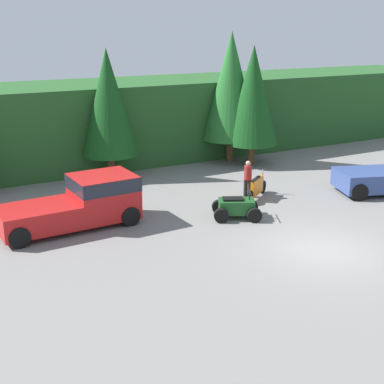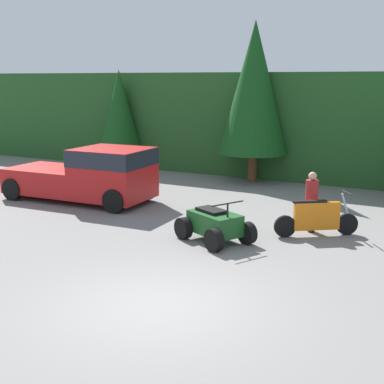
{
  "view_description": "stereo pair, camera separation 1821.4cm",
  "coord_description": "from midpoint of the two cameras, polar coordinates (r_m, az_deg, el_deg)",
  "views": [
    {
      "loc": [
        -12.15,
        -13.02,
        7.5
      ],
      "look_at": [
        -2.24,
        5.48,
        0.95
      ],
      "focal_mm": 50.0,
      "sensor_mm": 36.0,
      "label": 1
    },
    {
      "loc": [
        5.04,
        -7.97,
        4.22
      ],
      "look_at": [
        -2.24,
        5.48,
        0.95
      ],
      "focal_mm": 50.0,
      "sensor_mm": 36.0,
      "label": 2
    }
  ],
  "objects": [
    {
      "name": "quad_atv",
      "position": [
        15.9,
        36.75,
        -10.37
      ],
      "size": [
        2.29,
        2.01,
        1.14
      ],
      "rotation": [
        0.0,
        0.0,
        -0.45
      ],
      "color": "black",
      "rests_on": "ground_plane"
    },
    {
      "name": "dirt_bike",
      "position": [
        17.98,
        43.08,
        -8.66
      ],
      "size": [
        1.97,
        1.47,
        1.21
      ],
      "rotation": [
        0.0,
        0.0,
        0.63
      ],
      "color": "black",
      "rests_on": "ground_plane"
    },
    {
      "name": "pickup_truck_red",
      "position": [
        17.76,
        17.46,
        -4.4
      ],
      "size": [
        5.38,
        2.44,
        1.92
      ],
      "rotation": [
        0.0,
        0.0,
        0.05
      ],
      "color": "red",
      "rests_on": "ground_plane"
    },
    {
      "name": "tree_left",
      "position": [
        24.08,
        12.98,
        4.23
      ],
      "size": [
        2.03,
        2.03,
        4.61
      ],
      "color": "brown",
      "rests_on": "ground_plane"
    },
    {
      "name": "ground_plane",
      "position": [
        12.54,
        43.36,
        -19.36
      ],
      "size": [
        80.0,
        80.0,
        0.0
      ],
      "primitive_type": "plane",
      "color": "slate"
    },
    {
      "name": "rider_person",
      "position": [
        18.13,
        42.18,
        -6.98
      ],
      "size": [
        0.49,
        0.49,
        1.69
      ],
      "rotation": [
        0.0,
        0.0,
        0.6
      ],
      "color": "black",
      "rests_on": "ground_plane"
    },
    {
      "name": "hillside_backdrop",
      "position": [
        26.98,
        35.71,
        2.05
      ],
      "size": [
        44.0,
        6.0,
        4.46
      ],
      "color": "#235123",
      "rests_on": "ground_plane"
    },
    {
      "name": "tree_mid_left",
      "position": [
        23.14,
        29.33,
        5.46
      ],
      "size": [
        2.86,
        2.86,
        6.49
      ],
      "color": "brown",
      "rests_on": "ground_plane"
    }
  ]
}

